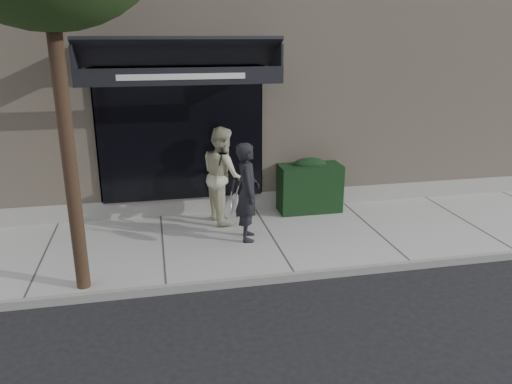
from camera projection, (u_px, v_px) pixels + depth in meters
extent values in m
plane|color=black|center=(272.00, 242.00, 9.31)|extent=(80.00, 80.00, 0.00)
cube|color=#A1A09B|center=(272.00, 239.00, 9.29)|extent=(20.00, 3.00, 0.12)
cube|color=gray|center=(295.00, 276.00, 7.85)|extent=(20.00, 0.10, 0.14)
cube|color=tan|center=(228.00, 72.00, 13.13)|extent=(14.00, 7.00, 5.50)
cube|color=gray|center=(254.00, 201.00, 10.82)|extent=(14.02, 0.42, 0.50)
cube|color=black|center=(181.00, 134.00, 9.91)|extent=(3.20, 0.30, 2.60)
cube|color=gray|center=(98.00, 136.00, 9.74)|extent=(0.08, 0.40, 2.60)
cube|color=gray|center=(258.00, 130.00, 10.37)|extent=(0.08, 0.40, 2.60)
cube|color=gray|center=(178.00, 65.00, 9.65)|extent=(3.36, 0.40, 0.12)
cube|color=black|center=(179.00, 52.00, 8.91)|extent=(3.60, 1.03, 0.55)
cube|color=black|center=(182.00, 77.00, 8.57)|extent=(3.60, 0.05, 0.30)
cube|color=white|center=(182.00, 77.00, 8.54)|extent=(2.20, 0.01, 0.10)
cube|color=black|center=(75.00, 58.00, 8.59)|extent=(0.04, 1.00, 0.45)
cube|color=black|center=(276.00, 56.00, 9.29)|extent=(0.04, 1.00, 0.45)
cube|color=black|center=(309.00, 187.00, 10.50)|extent=(1.30, 0.70, 1.00)
ellipsoid|color=black|center=(310.00, 164.00, 10.35)|extent=(0.71, 0.38, 0.27)
cylinder|color=black|center=(66.00, 136.00, 6.74)|extent=(0.20, 0.20, 4.80)
imported|color=black|center=(248.00, 192.00, 8.90)|extent=(0.52, 0.71, 1.80)
torus|color=silver|center=(234.00, 203.00, 8.55)|extent=(0.17, 0.32, 0.30)
cylinder|color=silver|center=(234.00, 203.00, 8.55)|extent=(0.14, 0.28, 0.26)
cylinder|color=silver|center=(234.00, 203.00, 8.55)|extent=(0.18, 0.05, 0.07)
cylinder|color=black|center=(234.00, 203.00, 8.55)|extent=(0.20, 0.07, 0.09)
torus|color=silver|center=(228.00, 209.00, 8.55)|extent=(0.13, 0.31, 0.30)
cylinder|color=silver|center=(228.00, 209.00, 8.55)|extent=(0.09, 0.28, 0.26)
cylinder|color=silver|center=(228.00, 209.00, 8.55)|extent=(0.18, 0.04, 0.06)
cylinder|color=black|center=(228.00, 209.00, 8.55)|extent=(0.20, 0.05, 0.08)
imported|color=beige|center=(223.00, 175.00, 9.78)|extent=(0.89, 1.05, 1.90)
torus|color=silver|center=(216.00, 181.00, 9.43)|extent=(0.14, 0.32, 0.30)
cylinder|color=silver|center=(216.00, 181.00, 9.43)|extent=(0.11, 0.28, 0.26)
cylinder|color=silver|center=(216.00, 181.00, 9.43)|extent=(0.18, 0.05, 0.06)
cylinder|color=black|center=(216.00, 181.00, 9.43)|extent=(0.20, 0.07, 0.08)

